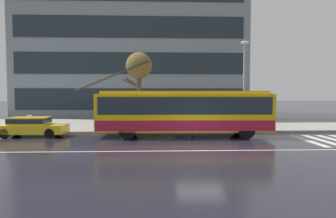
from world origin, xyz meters
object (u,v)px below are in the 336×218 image
at_px(taxi_queued_behind_bus, 31,126).
at_px(pedestrian_walking_past, 192,106).
at_px(pedestrian_at_shelter, 129,108).
at_px(street_lamp, 244,77).
at_px(trolleybus, 184,111).
at_px(bus_shelter, 148,104).
at_px(pedestrian_waiting_by_pole, 155,108).
at_px(street_tree_bare, 139,68).
at_px(pedestrian_approaching_curb, 193,108).

distance_m(taxi_queued_behind_bus, pedestrian_walking_past, 11.65).
xyz_separation_m(pedestrian_at_shelter, street_lamp, (8.43, -1.55, 2.27)).
xyz_separation_m(trolleybus, bus_shelter, (-2.43, 3.97, 0.36)).
bearing_deg(pedestrian_walking_past, pedestrian_waiting_by_pole, -146.26).
relative_size(pedestrian_at_shelter, street_tree_bare, 0.34).
height_order(pedestrian_walking_past, pedestrian_waiting_by_pole, pedestrian_waiting_by_pole).
xyz_separation_m(taxi_queued_behind_bus, pedestrian_waiting_by_pole, (8.00, 2.09, 1.02)).
bearing_deg(taxi_queued_behind_bus, pedestrian_waiting_by_pole, 14.68).
bearing_deg(taxi_queued_behind_bus, pedestrian_at_shelter, 29.77).
xyz_separation_m(trolleybus, pedestrian_approaching_curb, (0.89, 2.65, 0.12)).
bearing_deg(pedestrian_approaching_curb, pedestrian_at_shelter, 166.67).
bearing_deg(pedestrian_approaching_curb, bus_shelter, 158.28).
bearing_deg(pedestrian_approaching_curb, street_tree_bare, 164.34).
bearing_deg(bus_shelter, street_tree_bare, -163.93).
relative_size(pedestrian_at_shelter, pedestrian_approaching_curb, 0.99).
bearing_deg(pedestrian_walking_past, pedestrian_approaching_curb, -93.35).
bearing_deg(bus_shelter, pedestrian_walking_past, 6.48).
relative_size(taxi_queued_behind_bus, street_tree_bare, 0.75).
bearing_deg(street_lamp, bus_shelter, 165.98).
relative_size(taxi_queued_behind_bus, bus_shelter, 1.02).
relative_size(pedestrian_waiting_by_pole, street_tree_bare, 0.35).
distance_m(pedestrian_at_shelter, pedestrian_approaching_curb, 4.90).
bearing_deg(street_lamp, taxi_queued_behind_bus, -172.55).
bearing_deg(pedestrian_approaching_curb, pedestrian_walking_past, 86.65).
xyz_separation_m(bus_shelter, pedestrian_waiting_by_pole, (0.54, -1.54, -0.27)).
distance_m(taxi_queued_behind_bus, bus_shelter, 8.40).
bearing_deg(taxi_queued_behind_bus, street_tree_bare, 26.89).
xyz_separation_m(taxi_queued_behind_bus, pedestrian_walking_past, (10.88, 4.02, 1.06)).
relative_size(taxi_queued_behind_bus, pedestrian_walking_past, 2.18).
bearing_deg(pedestrian_at_shelter, taxi_queued_behind_bus, -150.23).
height_order(street_lamp, street_tree_bare, street_lamp).
xyz_separation_m(pedestrian_approaching_curb, pedestrian_walking_past, (0.10, 1.71, 0.02)).
distance_m(pedestrian_walking_past, pedestrian_waiting_by_pole, 3.47).
distance_m(pedestrian_at_shelter, street_lamp, 8.87).
bearing_deg(street_lamp, pedestrian_walking_past, 149.11).
xyz_separation_m(pedestrian_walking_past, street_lamp, (3.56, -2.13, 2.19)).
distance_m(trolleybus, taxi_queued_behind_bus, 9.94).
distance_m(taxi_queued_behind_bus, street_tree_bare, 8.59).
distance_m(pedestrian_waiting_by_pole, street_tree_bare, 3.52).
height_order(pedestrian_at_shelter, street_tree_bare, street_tree_bare).
relative_size(trolleybus, pedestrian_at_shelter, 6.50).
height_order(pedestrian_walking_past, street_lamp, street_lamp).
xyz_separation_m(trolleybus, street_tree_bare, (-3.12, 3.77, 3.10)).
relative_size(bus_shelter, pedestrian_at_shelter, 2.18).
distance_m(bus_shelter, pedestrian_walking_past, 3.45).
height_order(taxi_queued_behind_bus, pedestrian_at_shelter, pedestrian_at_shelter).
height_order(bus_shelter, pedestrian_waiting_by_pole, bus_shelter).
height_order(pedestrian_approaching_curb, pedestrian_waiting_by_pole, pedestrian_waiting_by_pole).
height_order(pedestrian_at_shelter, pedestrian_walking_past, pedestrian_walking_past).
bearing_deg(street_tree_bare, street_lamp, -11.39).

